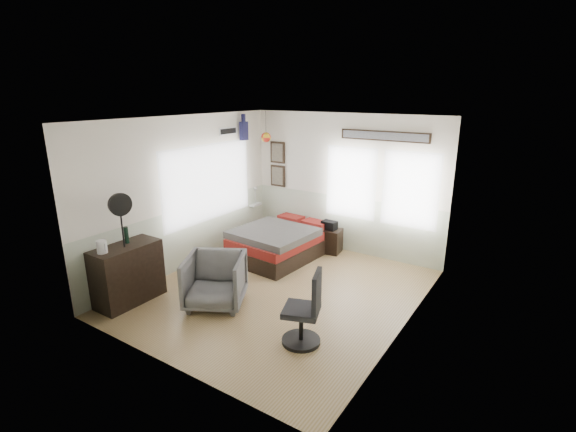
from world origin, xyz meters
The scene contains 12 objects.
ground_plane centered at (0.00, 0.00, -0.01)m, with size 4.00×4.50×0.01m, color olive.
room_shell centered at (-0.08, 0.19, 1.61)m, with size 4.02×4.52×2.71m.
wall_decor centered at (-1.10, 1.96, 2.10)m, with size 3.55×1.32×1.44m.
bed centered at (-0.83, 1.24, 0.29)m, with size 1.45×1.94×0.59m.
dresser centered at (-1.74, -1.49, 0.45)m, with size 0.48×1.00×0.90m, color black.
armchair centered at (-0.56, -0.87, 0.39)m, with size 0.83×0.86×0.78m, color #585858.
nightstand centered at (-0.16, 1.98, 0.24)m, with size 0.47×0.38×0.47m, color black.
task_chair centered at (1.07, -0.99, 0.40)m, with size 0.56×0.56×0.99m.
kettle centered at (-1.75, -1.85, 0.99)m, with size 0.16×0.14×0.19m.
bottle centered at (-1.80, -1.40, 1.03)m, with size 0.06×0.06×0.25m, color black.
stand_fan centered at (-1.68, -1.53, 1.53)m, with size 0.15×0.33×0.81m.
black_bag centered at (-0.16, 1.98, 0.55)m, with size 0.29×0.19×0.17m, color black.
Camera 1 is at (3.42, -4.98, 3.08)m, focal length 26.00 mm.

